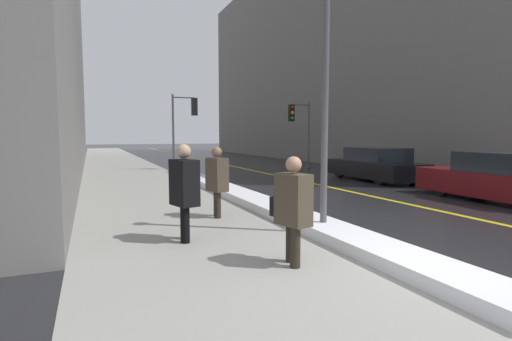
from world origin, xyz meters
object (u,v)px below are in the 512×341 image
Objects in this scene: traffic_light_far at (298,120)px; pedestrian_nearside at (293,206)px; traffic_light_near at (186,116)px; pedestrian_in_glasses at (217,178)px; parked_car_black at (375,165)px; pedestrian_trailing at (184,188)px; lamp_post at (325,74)px; parked_car_maroon at (509,179)px.

traffic_light_far reaches higher than pedestrian_nearside.
traffic_light_near reaches higher than pedestrian_in_glasses.
pedestrian_in_glasses reaches higher than parked_car_black.
traffic_light_near is 14.28m from pedestrian_trailing.
lamp_post is at bearing 62.39° from traffic_light_far.
parked_car_black is at bearing -48.93° from traffic_light_near.
parked_car_maroon is (8.84, 0.57, -0.29)m from pedestrian_trailing.
lamp_post is 14.23m from traffic_light_near.
lamp_post reaches higher than pedestrian_nearside.
lamp_post is 9.66m from parked_car_black.
parked_car_black is at bearing 0.30° from parked_car_maroon.
traffic_light_near is 14.56m from parked_car_maroon.
pedestrian_nearside is at bearing -134.71° from lamp_post.
parked_car_maroon is (7.75, -1.13, -0.23)m from pedestrian_in_glasses.
traffic_light_near is (0.69, 14.21, -0.08)m from lamp_post.
traffic_light_far is at bearing 2.95° from parked_car_black.
pedestrian_nearside is (-7.99, -14.55, -1.76)m from traffic_light_far.
pedestrian_in_glasses is 0.34× the size of parked_car_black.
parked_car_maroon is at bearing 78.87° from pedestrian_trailing.
lamp_post is 0.97× the size of parked_car_maroon.
parked_car_maroon is (5.68, -13.23, -2.17)m from traffic_light_near.
traffic_light_far is 13.76m from pedestrian_in_glasses.
pedestrian_trailing is 1.07× the size of pedestrian_in_glasses.
parked_car_maroon is (-0.25, -12.18, -1.97)m from traffic_light_far.
lamp_post is 3.09× the size of pedestrian_in_glasses.
parked_car_black is at bearing 109.77° from pedestrian_trailing.
traffic_light_far is at bearing -7.07° from traffic_light_near.
traffic_light_far is 6.79m from parked_car_black.
pedestrian_nearside is at bearing -94.60° from traffic_light_near.
lamp_post is 3.18m from pedestrian_trailing.
pedestrian_trailing reaches higher than pedestrian_nearside.
traffic_light_far reaches higher than pedestrian_in_glasses.
pedestrian_in_glasses is at bearing 53.20° from traffic_light_far.
traffic_light_near is at bearing -10.90° from traffic_light_far.
pedestrian_trailing is 2.02m from pedestrian_in_glasses.
pedestrian_nearside is at bearing 16.64° from pedestrian_trailing.
parked_car_maroon is at bearing 87.91° from traffic_light_far.
parked_car_maroon is at bearing -63.84° from traffic_light_near.
parked_car_black is (5.92, -7.54, -2.18)m from traffic_light_near.
pedestrian_in_glasses is (-1.38, 2.11, -2.02)m from lamp_post.
traffic_light_far is at bearing 1.53° from parked_car_maroon.
pedestrian_trailing is at bearing 170.53° from lamp_post.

